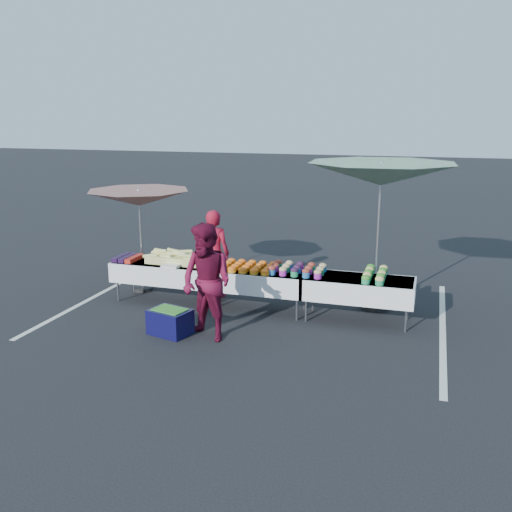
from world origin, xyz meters
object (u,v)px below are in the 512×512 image
(vendor, at_px, (214,254))
(umbrella_right, at_px, (381,175))
(table_left, at_px, (164,271))
(table_right, at_px, (358,288))
(umbrella_left, at_px, (139,199))
(storage_bin, at_px, (170,321))
(table_center, at_px, (256,279))
(customer, at_px, (207,282))

(vendor, distance_m, umbrella_right, 3.42)
(table_left, distance_m, table_right, 3.60)
(umbrella_left, xyz_separation_m, umbrella_right, (4.52, 0.28, 0.56))
(umbrella_left, bearing_deg, table_right, -5.95)
(umbrella_right, xyz_separation_m, storage_bin, (-2.98, -2.22, -2.19))
(table_center, distance_m, umbrella_right, 2.81)
(customer, relative_size, umbrella_right, 0.55)
(vendor, xyz_separation_m, umbrella_right, (3.04, 0.18, 1.56))
(table_right, bearing_deg, umbrella_right, 73.33)
(table_left, bearing_deg, table_center, 0.00)
(table_right, relative_size, customer, 1.02)
(umbrella_left, bearing_deg, table_left, -32.66)
(vendor, distance_m, umbrella_left, 1.79)
(customer, xyz_separation_m, storage_bin, (-0.65, -0.00, -0.70))
(table_center, bearing_deg, customer, -102.15)
(table_center, height_order, umbrella_left, umbrella_left)
(vendor, height_order, customer, customer)
(customer, xyz_separation_m, umbrella_right, (2.34, 2.22, 1.49))
(table_center, height_order, storage_bin, table_center)
(customer, relative_size, umbrella_left, 0.84)
(table_center, relative_size, vendor, 1.11)
(vendor, distance_m, customer, 2.16)
(customer, distance_m, umbrella_left, 3.06)
(table_left, distance_m, table_center, 1.80)
(table_right, bearing_deg, vendor, 168.96)
(umbrella_left, bearing_deg, umbrella_right, 3.53)
(umbrella_left, relative_size, storage_bin, 3.00)
(customer, bearing_deg, table_center, 97.19)
(table_right, height_order, umbrella_right, umbrella_right)
(umbrella_right, relative_size, storage_bin, 4.56)
(table_right, xyz_separation_m, vendor, (-2.82, 0.55, 0.26))
(umbrella_right, bearing_deg, table_right, -106.67)
(table_left, relative_size, customer, 1.02)
(table_left, bearing_deg, umbrella_right, 10.78)
(table_right, height_order, umbrella_left, umbrella_left)
(table_center, bearing_deg, umbrella_left, 169.84)
(table_center, bearing_deg, table_left, 180.00)
(umbrella_right, bearing_deg, customer, -136.48)
(umbrella_right, height_order, storage_bin, umbrella_right)
(table_right, bearing_deg, table_left, 180.00)
(table_center, xyz_separation_m, table_right, (1.80, 0.00, 0.00))
(table_center, bearing_deg, storage_bin, -122.87)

